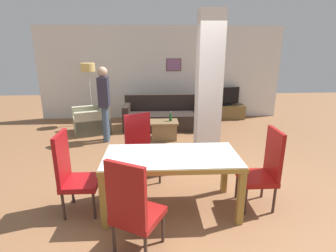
{
  "coord_description": "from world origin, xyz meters",
  "views": [
    {
      "loc": [
        -0.21,
        -3.1,
        2.11
      ],
      "look_at": [
        0.0,
        0.79,
        0.93
      ],
      "focal_mm": 28.0,
      "sensor_mm": 36.0,
      "label": 1
    }
  ],
  "objects_px": {
    "coffee_table": "(164,130)",
    "dining_chair_far_left": "(141,147)",
    "tv_stand": "(224,112)",
    "floor_lamp": "(88,73)",
    "standing_person": "(104,99)",
    "dining_chair_head_left": "(73,172)",
    "dining_chair_head_right": "(264,168)",
    "armchair": "(93,121)",
    "bottle": "(170,117)",
    "dining_table": "(171,166)",
    "dining_chair_near_left": "(133,208)",
    "tv_screen": "(225,97)",
    "sofa": "(165,117)"
  },
  "relations": [
    {
      "from": "dining_table",
      "to": "bottle",
      "type": "distance_m",
      "value": 2.83
    },
    {
      "from": "dining_chair_far_left",
      "to": "floor_lamp",
      "type": "relative_size",
      "value": 0.64
    },
    {
      "from": "dining_chair_head_left",
      "to": "sofa",
      "type": "bearing_deg",
      "value": 160.28
    },
    {
      "from": "dining_chair_far_left",
      "to": "sofa",
      "type": "xyz_separation_m",
      "value": [
        0.51,
        2.91,
        -0.27
      ]
    },
    {
      "from": "tv_screen",
      "to": "standing_person",
      "type": "distance_m",
      "value": 3.73
    },
    {
      "from": "dining_chair_near_left",
      "to": "bottle",
      "type": "distance_m",
      "value": 3.69
    },
    {
      "from": "dining_chair_head_left",
      "to": "bottle",
      "type": "relative_size",
      "value": 4.9
    },
    {
      "from": "standing_person",
      "to": "dining_table",
      "type": "bearing_deg",
      "value": 23.63
    },
    {
      "from": "sofa",
      "to": "tv_screen",
      "type": "bearing_deg",
      "value": -156.43
    },
    {
      "from": "dining_chair_head_left",
      "to": "armchair",
      "type": "distance_m",
      "value": 3.49
    },
    {
      "from": "standing_person",
      "to": "bottle",
      "type": "bearing_deg",
      "value": 90.45
    },
    {
      "from": "tv_screen",
      "to": "standing_person",
      "type": "bearing_deg",
      "value": 12.36
    },
    {
      "from": "sofa",
      "to": "armchair",
      "type": "height_order",
      "value": "sofa"
    },
    {
      "from": "sofa",
      "to": "tv_screen",
      "type": "distance_m",
      "value": 2.05
    },
    {
      "from": "dining_table",
      "to": "standing_person",
      "type": "distance_m",
      "value": 3.08
    },
    {
      "from": "dining_chair_far_left",
      "to": "floor_lamp",
      "type": "distance_m",
      "value": 3.76
    },
    {
      "from": "dining_chair_near_left",
      "to": "dining_chair_head_left",
      "type": "bearing_deg",
      "value": 163.92
    },
    {
      "from": "dining_chair_head_left",
      "to": "tv_screen",
      "type": "relative_size",
      "value": 1.22
    },
    {
      "from": "dining_table",
      "to": "tv_stand",
      "type": "height_order",
      "value": "dining_table"
    },
    {
      "from": "dining_chair_near_left",
      "to": "floor_lamp",
      "type": "height_order",
      "value": "floor_lamp"
    },
    {
      "from": "dining_chair_head_left",
      "to": "coffee_table",
      "type": "bearing_deg",
      "value": 155.44
    },
    {
      "from": "dining_chair_head_left",
      "to": "tv_screen",
      "type": "xyz_separation_m",
      "value": [
        3.19,
        4.56,
        0.12
      ]
    },
    {
      "from": "floor_lamp",
      "to": "dining_table",
      "type": "bearing_deg",
      "value": -64.64
    },
    {
      "from": "tv_screen",
      "to": "standing_person",
      "type": "relative_size",
      "value": 0.53
    },
    {
      "from": "dining_chair_head_right",
      "to": "tv_screen",
      "type": "xyz_separation_m",
      "value": [
        0.68,
        4.56,
        0.12
      ]
    },
    {
      "from": "armchair",
      "to": "floor_lamp",
      "type": "bearing_deg",
      "value": -5.36
    },
    {
      "from": "coffee_table",
      "to": "dining_chair_head_left",
      "type": "bearing_deg",
      "value": -114.56
    },
    {
      "from": "dining_chair_head_right",
      "to": "tv_screen",
      "type": "bearing_deg",
      "value": -8.52
    },
    {
      "from": "coffee_table",
      "to": "tv_screen",
      "type": "xyz_separation_m",
      "value": [
        1.91,
        1.76,
        0.45
      ]
    },
    {
      "from": "dining_chair_head_right",
      "to": "floor_lamp",
      "type": "distance_m",
      "value": 5.33
    },
    {
      "from": "bottle",
      "to": "coffee_table",
      "type": "bearing_deg",
      "value": -173.55
    },
    {
      "from": "tv_stand",
      "to": "floor_lamp",
      "type": "xyz_separation_m",
      "value": [
        -3.9,
        -0.4,
        1.22
      ]
    },
    {
      "from": "standing_person",
      "to": "tv_stand",
      "type": "bearing_deg",
      "value": 116.9
    },
    {
      "from": "dining_table",
      "to": "tv_screen",
      "type": "bearing_deg",
      "value": 67.13
    },
    {
      "from": "dining_chair_head_left",
      "to": "tv_stand",
      "type": "distance_m",
      "value": 5.58
    },
    {
      "from": "standing_person",
      "to": "tv_screen",
      "type": "bearing_deg",
      "value": 116.9
    },
    {
      "from": "dining_chair_near_left",
      "to": "armchair",
      "type": "height_order",
      "value": "dining_chair_near_left"
    },
    {
      "from": "bottle",
      "to": "tv_stand",
      "type": "distance_m",
      "value": 2.49
    },
    {
      "from": "dining_chair_head_right",
      "to": "armchair",
      "type": "height_order",
      "value": "dining_chair_head_right"
    },
    {
      "from": "coffee_table",
      "to": "dining_chair_far_left",
      "type": "bearing_deg",
      "value": -102.85
    },
    {
      "from": "coffee_table",
      "to": "tv_stand",
      "type": "bearing_deg",
      "value": 42.57
    },
    {
      "from": "dining_chair_near_left",
      "to": "armchair",
      "type": "relative_size",
      "value": 1.01
    },
    {
      "from": "dining_chair_head_right",
      "to": "dining_chair_far_left",
      "type": "bearing_deg",
      "value": 63.19
    },
    {
      "from": "bottle",
      "to": "floor_lamp",
      "type": "bearing_deg",
      "value": 147.92
    },
    {
      "from": "standing_person",
      "to": "dining_chair_head_left",
      "type": "bearing_deg",
      "value": -0.88
    },
    {
      "from": "dining_chair_head_left",
      "to": "floor_lamp",
      "type": "xyz_separation_m",
      "value": [
        -0.7,
        4.17,
        0.87
      ]
    },
    {
      "from": "bottle",
      "to": "standing_person",
      "type": "height_order",
      "value": "standing_person"
    },
    {
      "from": "dining_table",
      "to": "dining_chair_far_left",
      "type": "relative_size",
      "value": 1.59
    },
    {
      "from": "dining_chair_head_left",
      "to": "sofa",
      "type": "xyz_separation_m",
      "value": [
        1.35,
        3.76,
        -0.27
      ]
    },
    {
      "from": "tv_stand",
      "to": "dining_chair_near_left",
      "type": "bearing_deg",
      "value": -113.7
    }
  ]
}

